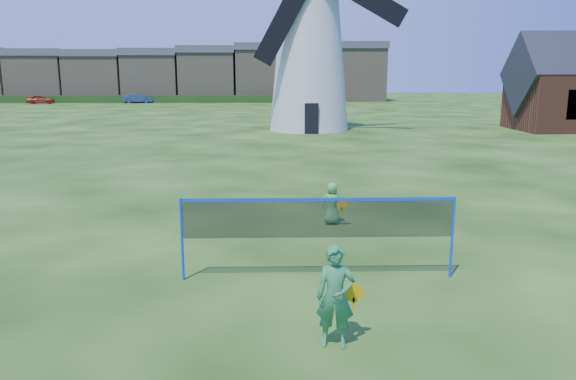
# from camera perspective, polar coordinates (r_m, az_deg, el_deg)

# --- Properties ---
(ground) EXTENTS (220.00, 220.00, 0.00)m
(ground) POSITION_cam_1_polar(r_m,az_deg,el_deg) (10.82, -1.00, -8.35)
(ground) COLOR black
(ground) RESTS_ON ground
(windmill) EXTENTS (12.22, 5.37, 16.48)m
(windmill) POSITION_cam_1_polar(r_m,az_deg,el_deg) (38.13, 2.25, 14.73)
(windmill) COLOR silver
(windmill) RESTS_ON ground
(badminton_net) EXTENTS (5.05, 0.05, 1.55)m
(badminton_net) POSITION_cam_1_polar(r_m,az_deg,el_deg) (10.09, 3.15, -3.09)
(badminton_net) COLOR blue
(badminton_net) RESTS_ON ground
(player_girl) EXTENTS (0.71, 0.42, 1.46)m
(player_girl) POSITION_cam_1_polar(r_m,az_deg,el_deg) (7.77, 4.96, -10.97)
(player_girl) COLOR #337F4B
(player_girl) RESTS_ON ground
(player_boy) EXTENTS (0.63, 0.41, 1.07)m
(player_boy) POSITION_cam_1_polar(r_m,az_deg,el_deg) (14.01, 4.62, -1.39)
(player_boy) COLOR #53A24E
(player_boy) RESTS_ON ground
(terraced_houses) EXTENTS (68.22, 8.40, 8.35)m
(terraced_houses) POSITION_cam_1_polar(r_m,az_deg,el_deg) (83.94, -13.62, 11.66)
(terraced_houses) COLOR gray
(terraced_houses) RESTS_ON ground
(hedge) EXTENTS (62.00, 0.80, 1.00)m
(hedge) POSITION_cam_1_polar(r_m,az_deg,el_deg) (79.31, -17.77, 8.97)
(hedge) COLOR #193814
(hedge) RESTS_ON ground
(car_left) EXTENTS (3.68, 2.11, 1.18)m
(car_left) POSITION_cam_1_polar(r_m,az_deg,el_deg) (79.94, -24.30, 8.57)
(car_left) COLOR maroon
(car_left) RESTS_ON ground
(car_right) EXTENTS (4.00, 1.96, 1.26)m
(car_right) POSITION_cam_1_polar(r_m,az_deg,el_deg) (77.95, -15.30, 9.16)
(car_right) COLOR navy
(car_right) RESTS_ON ground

